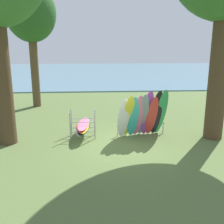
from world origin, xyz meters
The scene contains 5 objects.
ground_plane centered at (0.00, 0.00, 0.00)m, with size 80.00×80.00×0.00m, color #566B38.
lake_water centered at (0.00, 30.82, 0.05)m, with size 80.00×36.00×0.10m, color slate.
tree_mid_behind centered at (-5.16, 7.63, 6.01)m, with size 3.23×3.23×7.99m.
leaning_board_pile centered at (1.03, 0.91, 1.04)m, with size 2.44×1.27×2.25m.
board_storage_rack centered at (-1.70, 1.08, 0.52)m, with size 1.15×2.13×1.25m.
Camera 1 is at (-1.12, -10.38, 4.13)m, focal length 41.84 mm.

